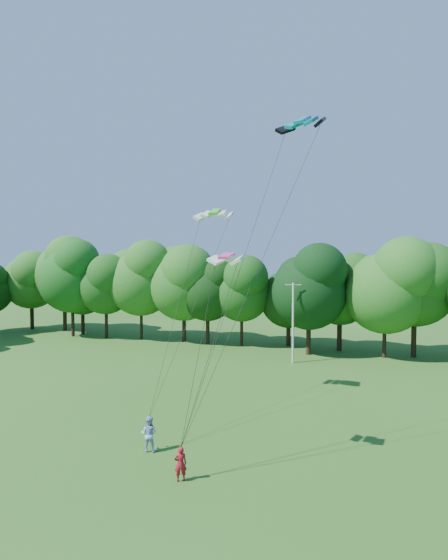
% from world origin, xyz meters
% --- Properties ---
extents(ground, '(160.00, 160.00, 0.00)m').
position_xyz_m(ground, '(0.00, 0.00, 0.00)').
color(ground, '#2D5918').
rests_on(ground, ground).
extents(utility_pole, '(1.55, 0.66, 8.14)m').
position_xyz_m(utility_pole, '(-0.38, 29.97, 4.19)').
color(utility_pole, silver).
rests_on(utility_pole, ground).
extents(kite_flyer_left, '(0.71, 0.66, 1.63)m').
position_xyz_m(kite_flyer_left, '(-0.43, 4.61, 0.82)').
color(kite_flyer_left, '#A91523').
rests_on(kite_flyer_left, ground).
extents(kite_flyer_right, '(1.04, 0.87, 1.89)m').
position_xyz_m(kite_flyer_right, '(-3.48, 6.91, 0.95)').
color(kite_flyer_right, '#A5B7E5').
rests_on(kite_flyer_right, ground).
extents(kite_teal, '(2.74, 1.78, 0.66)m').
position_xyz_m(kite_teal, '(4.19, 9.78, 17.71)').
color(kite_teal, '#057F97').
rests_on(kite_teal, ground).
extents(kite_green, '(2.92, 1.45, 0.62)m').
position_xyz_m(kite_green, '(-3.49, 16.51, 13.93)').
color(kite_green, '#41DF21').
rests_on(kite_green, ground).
extents(kite_pink, '(1.81, 0.97, 0.35)m').
position_xyz_m(kite_pink, '(1.08, 6.73, 10.56)').
color(kite_pink, '#D23A86').
rests_on(kite_pink, ground).
extents(tree_back_west, '(9.68, 9.68, 14.08)m').
position_xyz_m(tree_back_west, '(-31.79, 34.86, 8.79)').
color(tree_back_west, black).
rests_on(tree_back_west, ground).
extents(tree_back_center, '(8.93, 8.93, 12.99)m').
position_xyz_m(tree_back_center, '(0.41, 34.57, 8.11)').
color(tree_back_center, '#2D2211').
rests_on(tree_back_center, ground).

